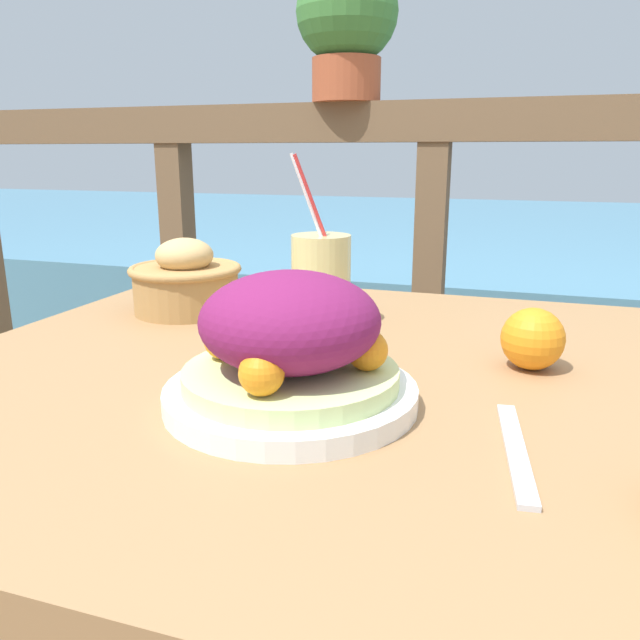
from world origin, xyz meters
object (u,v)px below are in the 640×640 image
at_px(drink_glass, 321,280).
at_px(salad_plate, 291,349).
at_px(potted_plant, 347,23).
at_px(bread_basket, 186,281).

bearing_deg(drink_glass, salad_plate, -77.42).
bearing_deg(salad_plate, drink_glass, 102.58).
relative_size(salad_plate, potted_plant, 0.79).
distance_m(salad_plate, bread_basket, 0.41).
bearing_deg(drink_glass, potted_plant, 103.22).
bearing_deg(bread_basket, drink_glass, -1.08).
xyz_separation_m(salad_plate, potted_plant, (-0.22, 0.95, 0.47)).
relative_size(drink_glass, potted_plant, 0.76).
bearing_deg(potted_plant, drink_glass, -76.78).
height_order(salad_plate, potted_plant, potted_plant).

